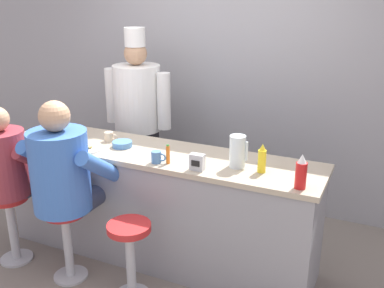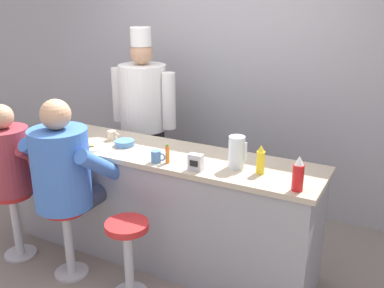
{
  "view_description": "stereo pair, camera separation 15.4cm",
  "coord_description": "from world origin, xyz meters",
  "views": [
    {
      "loc": [
        1.69,
        -2.62,
        2.19
      ],
      "look_at": [
        0.33,
        0.28,
        1.08
      ],
      "focal_mm": 42.0,
      "sensor_mm": 36.0,
      "label": 1
    },
    {
      "loc": [
        1.82,
        -2.55,
        2.19
      ],
      "look_at": [
        0.33,
        0.28,
        1.08
      ],
      "focal_mm": 42.0,
      "sensor_mm": 36.0,
      "label": 2
    }
  ],
  "objects": [
    {
      "name": "coffee_mug_tan",
      "position": [
        -0.48,
        0.36,
        1.0
      ],
      "size": [
        0.12,
        0.08,
        0.08
      ],
      "color": "beige",
      "rests_on": "diner_counter"
    },
    {
      "name": "cook_in_whites_near",
      "position": [
        -0.62,
        1.05,
        1.02
      ],
      "size": [
        0.72,
        0.46,
        1.85
      ],
      "color": "#232328",
      "rests_on": "ground_plane"
    },
    {
      "name": "ketchup_bottle_red",
      "position": [
        1.2,
        0.1,
        1.07
      ],
      "size": [
        0.07,
        0.07,
        0.24
      ],
      "color": "red",
      "rests_on": "diner_counter"
    },
    {
      "name": "napkin_dispenser_chrome",
      "position": [
        0.46,
        0.1,
        1.02
      ],
      "size": [
        0.1,
        0.06,
        0.12
      ],
      "color": "silver",
      "rests_on": "diner_counter"
    },
    {
      "name": "coffee_mug_blue",
      "position": [
        0.13,
        0.1,
        1.0
      ],
      "size": [
        0.12,
        0.08,
        0.09
      ],
      "color": "#4C7AB2",
      "rests_on": "diner_counter"
    },
    {
      "name": "wall_back",
      "position": [
        0.0,
        1.65,
        1.35
      ],
      "size": [
        10.0,
        0.06,
        2.7
      ],
      "color": "#99999E",
      "rests_on": "ground_plane"
    },
    {
      "name": "cereal_bowl",
      "position": [
        -0.3,
        0.29,
        0.98
      ],
      "size": [
        0.16,
        0.16,
        0.05
      ],
      "color": "#4C7FB7",
      "rests_on": "diner_counter"
    },
    {
      "name": "diner_counter",
      "position": [
        0.0,
        0.31,
        0.48
      ],
      "size": [
        2.68,
        0.62,
        0.96
      ],
      "color": "gray",
      "rests_on": "ground_plane"
    },
    {
      "name": "diner_seated_blue",
      "position": [
        -0.49,
        -0.23,
        0.88
      ],
      "size": [
        0.66,
        0.65,
        1.45
      ],
      "color": "#B2B5BA",
      "rests_on": "ground_plane"
    },
    {
      "name": "hot_sauce_bottle_orange",
      "position": [
        0.21,
        0.12,
        1.03
      ],
      "size": [
        0.03,
        0.03,
        0.15
      ],
      "color": "orange",
      "rests_on": "diner_counter"
    },
    {
      "name": "ground_plane",
      "position": [
        0.0,
        0.0,
        0.0
      ],
      "size": [
        20.0,
        20.0,
        0.0
      ],
      "primitive_type": "plane",
      "color": "slate"
    },
    {
      "name": "breakfast_plate",
      "position": [
        -0.53,
        0.11,
        0.97
      ],
      "size": [
        0.27,
        0.27,
        0.05
      ],
      "color": "white",
      "rests_on": "diner_counter"
    },
    {
      "name": "diner_seated_maroon",
      "position": [
        -1.07,
        -0.23,
        0.84
      ],
      "size": [
        0.58,
        0.57,
        1.34
      ],
      "color": "#B2B5BA",
      "rests_on": "ground_plane"
    },
    {
      "name": "empty_stool_round",
      "position": [
        0.09,
        -0.26,
        0.41
      ],
      "size": [
        0.32,
        0.32,
        0.61
      ],
      "color": "#B2B5BA",
      "rests_on": "ground_plane"
    },
    {
      "name": "mustard_bottle_yellow",
      "position": [
        0.89,
        0.25,
        1.06
      ],
      "size": [
        0.06,
        0.06,
        0.21
      ],
      "color": "yellow",
      "rests_on": "diner_counter"
    },
    {
      "name": "water_pitcher_clear",
      "position": [
        0.7,
        0.27,
        1.08
      ],
      "size": [
        0.14,
        0.12,
        0.24
      ],
      "color": "silver",
      "rests_on": "diner_counter"
    }
  ]
}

